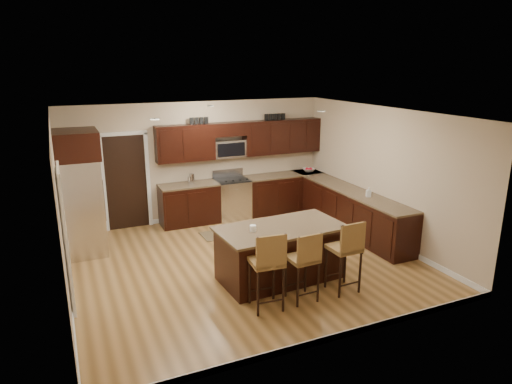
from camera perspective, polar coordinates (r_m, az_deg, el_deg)
name	(u,v)px	position (r m, az deg, el deg)	size (l,w,h in m)	color
floor	(245,262)	(8.46, -1.33, -8.73)	(6.00, 6.00, 0.00)	#9F733F
ceiling	(244,114)	(7.74, -1.46, 9.78)	(6.00, 6.00, 0.00)	silver
wall_back	(199,161)	(10.51, -7.14, 3.82)	(6.00, 6.00, 0.00)	#C0AA8A
wall_left	(60,213)	(7.44, -23.30, -2.43)	(5.50, 5.50, 0.00)	#C0AA8A
wall_right	(383,175)	(9.51, 15.57, 2.08)	(5.50, 5.50, 0.00)	#C0AA8A
base_cabinets	(299,204)	(10.29, 5.36, -1.51)	(4.02, 3.96, 0.92)	black
upper_cabinets	(244,138)	(10.61, -1.54, 6.74)	(4.00, 0.33, 0.80)	black
range	(232,198)	(10.67, -3.02, -0.77)	(0.76, 0.64, 1.11)	silver
microwave	(229,149)	(10.54, -3.41, 5.44)	(0.76, 0.31, 0.40)	silver
doorway	(126,182)	(10.24, -15.92, 1.16)	(0.85, 0.03, 2.06)	black
pantry_door	(65,240)	(7.26, -22.81, -5.58)	(0.03, 0.80, 2.04)	white
letter_decor	(238,119)	(10.50, -2.29, 9.14)	(2.20, 0.03, 0.15)	black
island	(280,254)	(7.71, 3.07, -7.79)	(2.15, 1.22, 0.92)	black
stool_left	(268,262)	(6.62, 1.51, -8.78)	(0.49, 0.49, 1.22)	olive
stool_mid	(305,259)	(6.91, 6.13, -8.31)	(0.43, 0.43, 1.12)	olive
stool_right	(347,248)	(7.27, 11.28, -6.92)	(0.46, 0.46, 1.19)	olive
refrigerator	(81,192)	(9.09, -21.05, 0.02)	(0.79, 0.98, 2.35)	silver
floor_mat	(222,234)	(9.78, -4.23, -5.25)	(0.87, 0.58, 0.01)	brown
fruit_bowl	(309,170)	(11.40, 6.61, 2.76)	(0.31, 0.31, 0.08)	silver
soap_bottle	(369,192)	(9.43, 13.90, 0.00)	(0.09, 0.09, 0.20)	#B2B2B2
canister_tall	(192,179)	(10.23, -8.04, 1.63)	(0.12, 0.12, 0.23)	silver
canister_short	(190,181)	(10.23, -8.24, 1.43)	(0.11, 0.11, 0.16)	silver
island_jar	(253,228)	(7.31, -0.39, -4.55)	(0.10, 0.10, 0.10)	white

